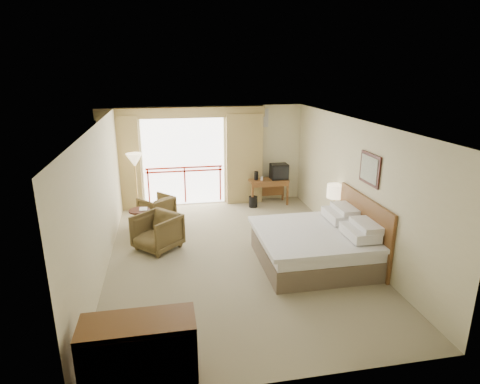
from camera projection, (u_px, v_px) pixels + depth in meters
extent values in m
plane|color=gray|center=(235.00, 255.00, 8.19)|extent=(7.00, 7.00, 0.00)
plane|color=white|center=(235.00, 123.00, 7.39)|extent=(7.00, 7.00, 0.00)
plane|color=beige|center=(213.00, 155.00, 11.08)|extent=(5.00, 0.00, 5.00)
plane|color=beige|center=(289.00, 283.00, 4.51)|extent=(5.00, 0.00, 5.00)
plane|color=beige|center=(101.00, 200.00, 7.35)|extent=(0.00, 7.00, 7.00)
plane|color=beige|center=(354.00, 186.00, 8.24)|extent=(0.00, 7.00, 7.00)
plane|color=white|center=(184.00, 162.00, 10.96)|extent=(2.40, 0.00, 2.40)
cube|color=#B0210F|center=(184.00, 171.00, 11.02)|extent=(2.09, 0.03, 0.04)
cube|color=#B0210F|center=(184.00, 168.00, 10.99)|extent=(2.09, 0.03, 0.04)
cube|color=#B0210F|center=(149.00, 187.00, 10.96)|extent=(0.04, 0.03, 1.00)
cube|color=#B0210F|center=(185.00, 185.00, 11.13)|extent=(0.04, 0.03, 1.00)
cube|color=#B0210F|center=(220.00, 183.00, 11.31)|extent=(0.04, 0.03, 1.00)
cube|color=#977F4D|center=(121.00, 164.00, 10.53)|extent=(1.00, 0.26, 2.50)
cube|color=#977F4D|center=(244.00, 159.00, 11.12)|extent=(1.00, 0.26, 2.50)
cube|color=#977F4D|center=(182.00, 112.00, 10.46)|extent=(4.40, 0.22, 0.28)
cube|color=silver|center=(259.00, 118.00, 10.98)|extent=(0.50, 0.04, 0.50)
cube|color=brown|center=(313.00, 253.00, 7.83)|extent=(2.05, 2.00, 0.40)
cube|color=white|center=(314.00, 239.00, 7.74)|extent=(2.01, 1.96, 0.22)
cube|color=white|center=(312.00, 233.00, 7.69)|extent=(2.09, 2.06, 0.08)
cube|color=white|center=(360.00, 232.00, 7.36)|extent=(0.50, 0.75, 0.18)
cube|color=white|center=(339.00, 215.00, 8.20)|extent=(0.50, 0.75, 0.18)
cube|color=white|center=(367.00, 226.00, 7.35)|extent=(0.40, 0.70, 0.14)
cube|color=white|center=(346.00, 209.00, 8.19)|extent=(0.40, 0.70, 0.14)
cube|color=brown|center=(363.00, 228.00, 7.87)|extent=(0.06, 2.10, 1.30)
cube|color=black|center=(370.00, 169.00, 7.52)|extent=(0.03, 0.72, 0.60)
cube|color=silver|center=(369.00, 169.00, 7.52)|extent=(0.01, 0.60, 0.48)
cube|color=brown|center=(334.00, 225.00, 9.07)|extent=(0.39, 0.46, 0.54)
cylinder|color=tan|center=(334.00, 211.00, 9.02)|extent=(0.15, 0.15, 0.04)
cylinder|color=tan|center=(334.00, 203.00, 8.96)|extent=(0.03, 0.03, 0.38)
cylinder|color=#FFE5B2|center=(335.00, 191.00, 8.88)|extent=(0.36, 0.36, 0.30)
cube|color=black|center=(335.00, 214.00, 8.82)|extent=(0.19, 0.16, 0.08)
cube|color=brown|center=(268.00, 180.00, 11.12)|extent=(1.08, 0.52, 0.05)
cube|color=brown|center=(253.00, 196.00, 10.93)|extent=(0.05, 0.05, 0.67)
cube|color=brown|center=(287.00, 194.00, 11.10)|extent=(0.05, 0.05, 0.67)
cube|color=brown|center=(249.00, 191.00, 11.35)|extent=(0.05, 0.05, 0.67)
cube|color=brown|center=(283.00, 189.00, 11.53)|extent=(0.05, 0.05, 0.67)
cube|color=brown|center=(266.00, 187.00, 11.42)|extent=(0.99, 0.03, 0.50)
cube|color=brown|center=(270.00, 185.00, 10.92)|extent=(0.99, 0.03, 0.11)
cube|color=black|center=(279.00, 172.00, 11.11)|extent=(0.47, 0.36, 0.43)
cube|color=black|center=(281.00, 173.00, 10.94)|extent=(0.43, 0.02, 0.34)
cylinder|color=black|center=(256.00, 176.00, 11.02)|extent=(0.13, 0.13, 0.24)
cylinder|color=white|center=(262.00, 179.00, 11.02)|extent=(0.09, 0.09, 0.10)
cylinder|color=black|center=(253.00, 202.00, 11.00)|extent=(0.31, 0.31, 0.30)
imported|color=#493A1F|center=(157.00, 221.00, 10.02)|extent=(1.00, 1.00, 0.65)
imported|color=#493A1F|center=(158.00, 248.00, 8.51)|extent=(1.17, 1.17, 0.76)
cylinder|color=black|center=(139.00, 211.00, 9.25)|extent=(0.49, 0.49, 0.04)
cylinder|color=black|center=(140.00, 221.00, 9.32)|extent=(0.06, 0.06, 0.49)
cylinder|color=black|center=(141.00, 230.00, 9.39)|extent=(0.35, 0.35, 0.03)
imported|color=white|center=(139.00, 210.00, 9.24)|extent=(0.18, 0.24, 0.02)
cylinder|color=tan|center=(139.00, 215.00, 10.43)|extent=(0.26, 0.26, 0.03)
cylinder|color=tan|center=(137.00, 189.00, 10.22)|extent=(0.03, 0.03, 1.42)
cone|color=#FFE5B2|center=(134.00, 160.00, 9.99)|extent=(0.42, 0.42, 0.33)
cube|color=brown|center=(140.00, 353.00, 4.73)|extent=(1.33, 0.56, 0.89)
cube|color=black|center=(139.00, 370.00, 4.47)|extent=(1.22, 0.02, 0.78)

